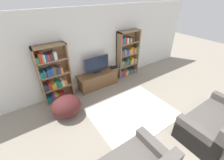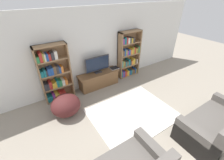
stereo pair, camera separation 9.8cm
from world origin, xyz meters
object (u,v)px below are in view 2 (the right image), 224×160
(bookshelf_right, at_px, (128,56))
(television, at_px, (98,64))
(bookshelf_left, at_px, (54,75))
(tv_stand, at_px, (99,79))
(beanbag_ottoman, at_px, (66,105))
(couch_right_sofa, at_px, (216,127))
(laptop, at_px, (114,68))

(bookshelf_right, relative_size, television, 1.97)
(bookshelf_left, relative_size, television, 1.97)
(tv_stand, height_order, beanbag_ottoman, beanbag_ottoman)
(couch_right_sofa, bearing_deg, bookshelf_right, 87.89)
(couch_right_sofa, bearing_deg, bookshelf_left, 127.28)
(bookshelf_left, height_order, tv_stand, bookshelf_left)
(bookshelf_left, relative_size, laptop, 5.73)
(bookshelf_left, bearing_deg, beanbag_ottoman, -90.53)
(bookshelf_right, bearing_deg, laptop, -170.62)
(bookshelf_right, bearing_deg, television, -177.30)
(tv_stand, bearing_deg, laptop, -1.44)
(bookshelf_left, xyz_separation_m, laptop, (2.05, -0.12, -0.29))
(bookshelf_left, distance_m, laptop, 2.08)
(tv_stand, distance_m, couch_right_sofa, 3.57)
(tv_stand, bearing_deg, bookshelf_right, 4.29)
(bookshelf_right, bearing_deg, couch_right_sofa, -92.11)
(television, bearing_deg, bookshelf_left, 177.31)
(television, height_order, beanbag_ottoman, television)
(bookshelf_right, xyz_separation_m, television, (-1.35, -0.06, 0.03))
(laptop, distance_m, beanbag_ottoman, 2.19)
(bookshelf_left, relative_size, tv_stand, 1.20)
(tv_stand, distance_m, beanbag_ottoman, 1.59)
(bookshelf_left, distance_m, television, 1.42)
(laptop, bearing_deg, bookshelf_right, 9.38)
(bookshelf_left, distance_m, bookshelf_right, 2.76)
(tv_stand, xyz_separation_m, beanbag_ottoman, (-1.42, -0.72, 0.01))
(bookshelf_right, xyz_separation_m, couch_right_sofa, (-0.13, -3.46, -0.51))
(tv_stand, bearing_deg, bookshelf_left, 175.80)
(bookshelf_left, xyz_separation_m, bookshelf_right, (2.76, -0.00, -0.03))
(television, height_order, couch_right_sofa, television)
(beanbag_ottoman, bearing_deg, television, 27.93)
(bookshelf_right, relative_size, laptop, 5.73)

